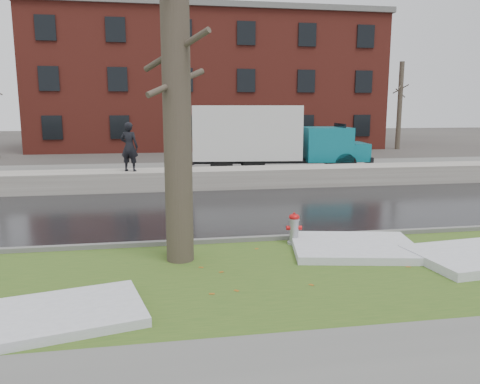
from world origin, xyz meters
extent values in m
plane|color=#47423D|center=(0.00, 0.00, 0.00)|extent=(120.00, 120.00, 0.00)
cube|color=#30521B|center=(0.00, -1.25, 0.02)|extent=(60.00, 4.50, 0.04)
cube|color=black|center=(0.00, 4.50, 0.01)|extent=(60.00, 7.00, 0.03)
cube|color=slate|center=(0.00, 13.00, 0.01)|extent=(60.00, 9.00, 0.03)
cube|color=slate|center=(0.00, 1.00, 0.07)|extent=(60.00, 0.15, 0.14)
cube|color=#ADA99E|center=(0.00, 8.70, 0.38)|extent=(60.00, 1.60, 0.75)
cube|color=maroon|center=(2.00, 30.00, 5.00)|extent=(26.00, 12.00, 10.00)
cylinder|color=brown|center=(-6.00, 26.00, 3.25)|extent=(0.36, 0.36, 6.50)
cylinder|color=brown|center=(-6.00, 26.00, 4.20)|extent=(0.84, 1.62, 0.73)
cylinder|color=brown|center=(-6.00, 26.00, 5.10)|extent=(1.08, 1.26, 0.66)
cylinder|color=brown|center=(-6.00, 26.00, 3.60)|extent=(1.40, 0.61, 0.63)
cylinder|color=brown|center=(16.00, 24.00, 3.25)|extent=(0.36, 0.36, 6.50)
cylinder|color=brown|center=(16.00, 24.00, 4.20)|extent=(0.84, 1.62, 0.73)
cylinder|color=brown|center=(16.00, 24.00, 5.10)|extent=(1.08, 1.26, 0.66)
cylinder|color=brown|center=(16.00, 24.00, 3.60)|extent=(1.40, 0.61, 0.63)
cylinder|color=#95979D|center=(1.00, 0.60, 0.35)|extent=(0.23, 0.23, 0.63)
ellipsoid|color=#B40E10|center=(1.00, 0.60, 0.67)|extent=(0.27, 0.27, 0.15)
cylinder|color=#B40E10|center=(1.00, 0.60, 0.75)|extent=(0.05, 0.05, 0.04)
cylinder|color=#B40E10|center=(0.87, 0.62, 0.42)|extent=(0.10, 0.11, 0.10)
cylinder|color=#B40E10|center=(1.12, 0.58, 0.42)|extent=(0.10, 0.11, 0.10)
cylinder|color=#95979D|center=(1.01, 0.73, 0.42)|extent=(0.14, 0.10, 0.13)
cylinder|color=brown|center=(-1.59, -0.09, 3.46)|extent=(0.69, 0.69, 6.83)
cylinder|color=brown|center=(-1.59, -0.09, 4.14)|extent=(1.26, 1.30, 0.71)
cylinder|color=brown|center=(-1.59, -0.09, 5.02)|extent=(0.65, 1.45, 0.64)
cylinder|color=brown|center=(-1.59, -0.09, 3.55)|extent=(1.17, 0.98, 0.61)
cube|color=black|center=(3.32, 12.51, 0.60)|extent=(7.47, 1.72, 0.20)
cube|color=silver|center=(2.12, 12.64, 1.95)|extent=(5.22, 2.84, 2.50)
cube|color=#0D6E7D|center=(5.95, 12.22, 1.39)|extent=(2.36, 2.44, 1.58)
cube|color=#0D6E7D|center=(7.28, 12.08, 1.02)|extent=(1.32, 2.15, 0.83)
cube|color=black|center=(6.59, 12.15, 1.95)|extent=(0.27, 1.85, 0.83)
cube|color=black|center=(-0.92, 12.97, 0.30)|extent=(1.70, 1.28, 0.62)
cylinder|color=black|center=(6.53, 11.18, 0.51)|extent=(1.04, 0.39, 1.02)
cylinder|color=black|center=(6.74, 13.12, 0.51)|extent=(1.04, 0.39, 1.02)
cylinder|color=black|center=(2.30, 11.64, 0.51)|extent=(1.04, 0.39, 1.02)
cylinder|color=black|center=(2.50, 13.57, 0.51)|extent=(1.04, 0.39, 1.02)
cylinder|color=black|center=(0.82, 11.80, 0.51)|extent=(1.04, 0.39, 1.02)
cylinder|color=black|center=(1.03, 13.73, 0.51)|extent=(1.04, 0.39, 1.02)
imported|color=black|center=(-3.05, 8.55, 1.66)|extent=(0.78, 0.64, 1.83)
cube|color=silver|center=(2.14, -0.10, 0.12)|extent=(2.94, 2.46, 0.16)
cube|color=silver|center=(-3.37, -2.50, 0.11)|extent=(2.51, 2.07, 0.14)
camera|label=1|loc=(-1.93, -9.27, 3.07)|focal=35.00mm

